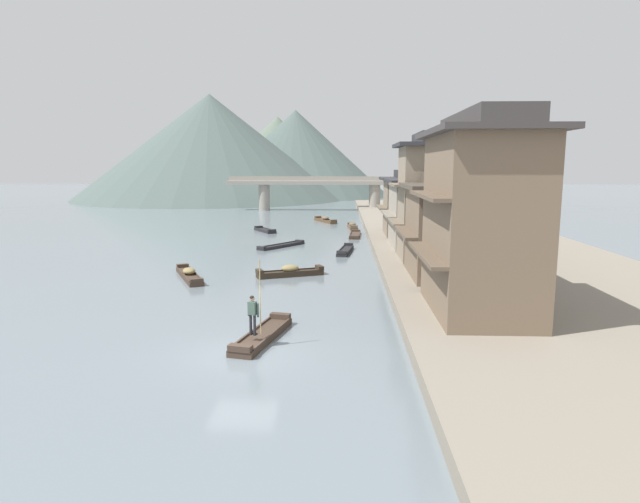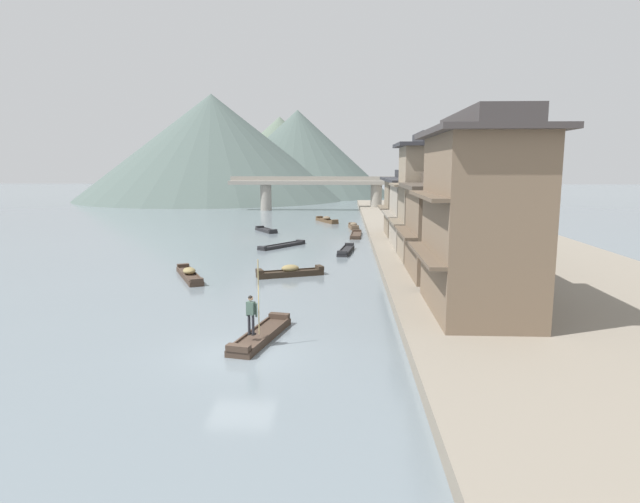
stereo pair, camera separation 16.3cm
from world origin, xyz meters
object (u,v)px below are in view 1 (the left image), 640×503
Objects in this scene: boat_moored_third at (290,272)px; house_waterfront_narrow at (428,209)px; house_waterfront_nearest at (481,216)px; house_waterfront_tall at (436,198)px; stone_bridge at (319,188)px; boat_moored_second at (281,246)px; house_waterfront_far at (412,203)px; boat_midriver_drifting at (352,226)px; house_waterfront_second at (453,226)px; boat_midriver_upstream at (345,251)px; boat_moored_nearest at (189,275)px; boat_crossing_west at (325,220)px; boat_foreground_poled at (262,335)px; boat_upstream_distant at (355,235)px; boatman_person at (253,310)px; boat_moored_far at (265,230)px.

boat_moored_third is 14.76m from house_waterfront_narrow.
house_waterfront_nearest and house_waterfront_tall have the same top height.
house_waterfront_narrow is (10.38, 9.96, 3.33)m from boat_moored_third.
house_waterfront_tall is at bearing -78.18° from stone_bridge.
house_waterfront_tall reaches higher than boat_moored_second.
house_waterfront_far is (12.06, 4.54, 3.50)m from boat_moored_second.
house_waterfront_second reaches higher than boat_midriver_drifting.
house_waterfront_second is (5.39, -29.49, 3.33)m from boat_midriver_drifting.
boat_moored_third is 10.47m from boat_midriver_upstream.
boat_moored_nearest is 1.02× the size of boat_crossing_west.
boat_foreground_poled is at bearing -164.86° from house_waterfront_nearest.
boat_upstream_distant is at bearing 82.18° from boat_foreground_poled.
boat_midriver_drifting is (4.43, 40.00, 0.12)m from boat_foreground_poled.
boat_moored_third is 0.50× the size of house_waterfront_nearest.
house_waterfront_nearest is at bearing -73.93° from boat_midriver_upstream.
stone_bridge is (-10.43, 35.60, 0.07)m from house_waterfront_far.
house_waterfront_narrow is (10.28, 22.86, 3.44)m from boat_foreground_poled.
boatman_person is at bearing -108.01° from house_waterfront_far.
boat_crossing_west reaches higher than boat_midriver_upstream.
boat_moored_third is at bearing -102.91° from boat_upstream_distant.
house_waterfront_narrow is 7.32m from house_waterfront_far.
house_waterfront_nearest is at bearing -92.61° from house_waterfront_narrow.
house_waterfront_nearest reaches higher than stone_bridge.
house_waterfront_far is (16.43, 18.18, 3.39)m from boat_moored_nearest.
boat_moored_far is 0.77× the size of boat_crossing_west.
boat_upstream_distant is 7.13m from house_waterfront_far.
boat_moored_far is (-3.07, 11.15, 0.03)m from boat_moored_second.
boat_crossing_west reaches higher than boat_foreground_poled.
house_waterfront_tall reaches higher than boat_crossing_west.
house_waterfront_far is at bearing -62.74° from boat_crossing_west.
boat_moored_second is 10.21m from boat_upstream_distant.
house_waterfront_far is (6.39, 7.46, 3.45)m from boat_midriver_upstream.
house_waterfront_tall reaches higher than boat_moored_far.
boat_midriver_drifting reaches higher than boat_midriver_upstream.
house_waterfront_second is (9.93, -2.41, 3.34)m from boat_moored_third.
house_waterfront_tall is at bearing -77.12° from boat_midriver_drifting.
boat_midriver_upstream is 0.77× the size of house_waterfront_far.
boat_moored_third is at bearing 166.38° from house_waterfront_second.
house_waterfront_nearest is at bearing -63.58° from boat_moored_second.
boat_midriver_drifting reaches higher than boat_upstream_distant.
house_waterfront_second reaches higher than boat_foreground_poled.
house_waterfront_narrow reaches higher than boat_moored_nearest.
boat_moored_far is 37.52m from house_waterfront_nearest.
boat_midriver_upstream reaches higher than boat_upstream_distant.
boat_moored_third is 14.78m from house_waterfront_nearest.
boat_foreground_poled is at bearing 78.47° from boatman_person.
boat_upstream_distant reaches higher than boat_moored_second.
house_waterfront_tall is (16.30, 4.50, 4.70)m from boat_moored_nearest.
house_waterfront_nearest is at bearing -47.66° from boat_moored_third.
boat_moored_third is 34.43m from boat_crossing_west.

